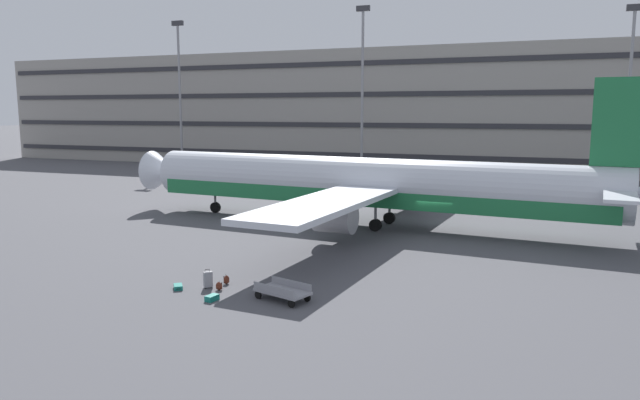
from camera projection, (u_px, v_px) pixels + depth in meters
ground_plane at (436, 234)px, 42.05m from camera, size 600.00×600.00×0.00m
terminal_structure at (498, 110)px, 88.03m from camera, size 171.27×18.21×17.83m
airliner at (370, 185)px, 44.55m from camera, size 42.62×34.58×10.82m
light_mast_far_left at (180, 84)px, 88.92m from camera, size 1.80×0.50×22.01m
light_mast_left at (362, 79)px, 78.68m from camera, size 1.80×0.50×22.43m
light_mast_center_left at (630, 82)px, 67.50m from camera, size 1.80×0.50×20.63m
suitcase_red at (208, 279)px, 29.24m from camera, size 0.45×0.47×0.95m
suitcase_navy at (178, 287)px, 29.12m from camera, size 0.74×0.79×0.22m
suitcase_large at (212, 298)px, 27.33m from camera, size 0.49×0.71×0.27m
backpack_orange at (227, 280)px, 29.93m from camera, size 0.32×0.38×0.50m
backpack_black at (219, 286)px, 28.91m from camera, size 0.36×0.25×0.46m
baggage_cart at (282, 291)px, 27.37m from camera, size 3.35×2.02×0.82m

